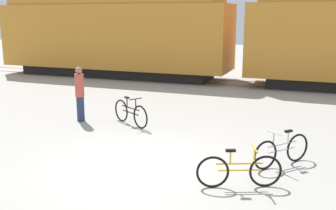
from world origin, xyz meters
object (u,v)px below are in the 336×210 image
Objects in this scene: freight_train at (240,27)px; bicycle_silver at (282,150)px; bicycle_yellow at (239,171)px; bicycle_black at (131,113)px; person_in_red at (80,94)px.

freight_train reaches higher than bicycle_silver.
bicycle_black is (-4.16, 3.49, 0.03)m from bicycle_yellow.
freight_train is 20.31× the size of bicycle_silver.
bicycle_black is 0.89× the size of person_in_red.
bicycle_silver is (3.15, -11.11, -2.53)m from freight_train.
bicycle_yellow is 1.20× the size of bicycle_silver.
freight_train reaches higher than person_in_red.
freight_train is 10.17m from person_in_red.
bicycle_silver is at bearing 65.73° from bicycle_yellow.
freight_train is 15.28× the size of person_in_red.
bicycle_silver is at bearing -74.15° from freight_train.
bicycle_silver is 0.75× the size of person_in_red.
freight_train is 11.83m from bicycle_silver.
bicycle_yellow is 1.02× the size of bicycle_black.
freight_train is 13.15m from bicycle_yellow.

